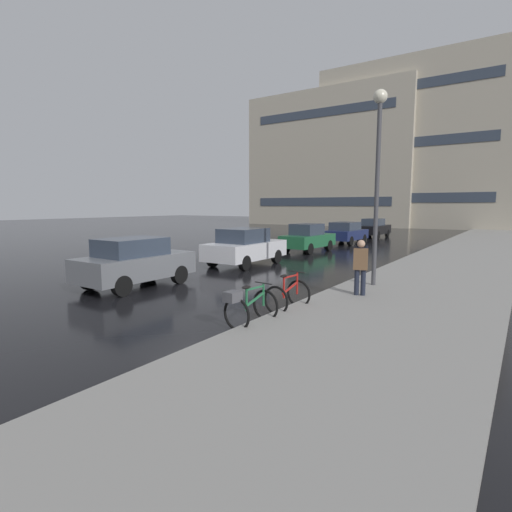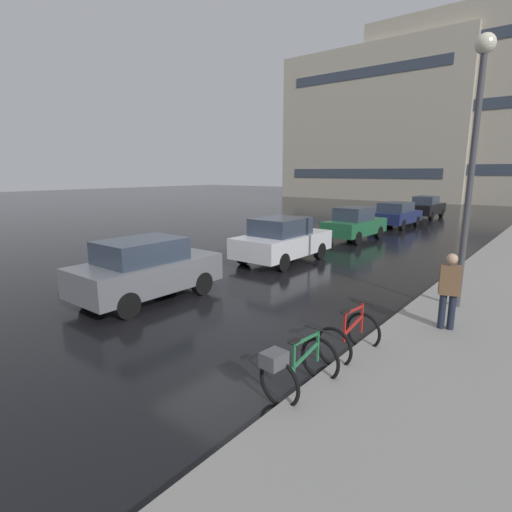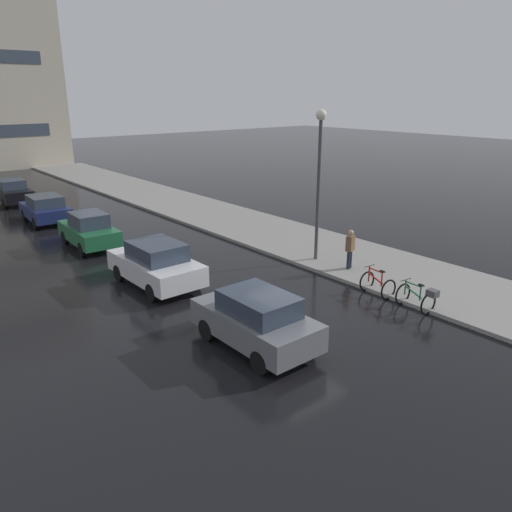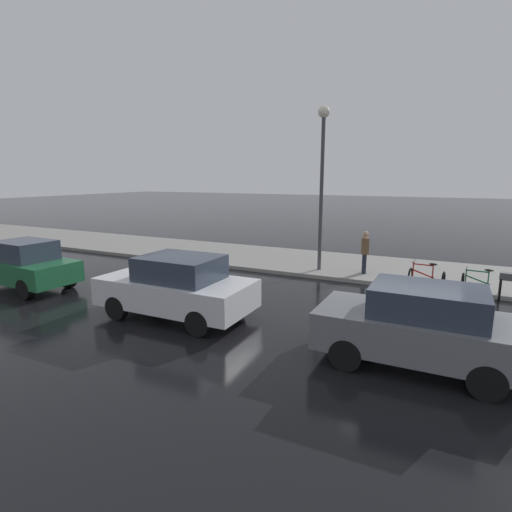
# 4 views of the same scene
# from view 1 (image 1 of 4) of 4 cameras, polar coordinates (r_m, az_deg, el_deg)

# --- Properties ---
(ground_plane) EXTENTS (140.00, 140.00, 0.00)m
(ground_plane) POSITION_cam_1_polar(r_m,az_deg,el_deg) (12.79, -9.06, -5.11)
(ground_plane) COLOR black
(sidewalk_kerb) EXTENTS (4.80, 60.00, 0.14)m
(sidewalk_kerb) POSITION_cam_1_polar(r_m,az_deg,el_deg) (19.42, 26.23, -1.33)
(sidewalk_kerb) COLOR gray
(sidewalk_kerb) RESTS_ON ground
(bicycle_nearest) EXTENTS (0.84, 1.38, 0.96)m
(bicycle_nearest) POSITION_cam_1_polar(r_m,az_deg,el_deg) (8.98, -1.20, -7.09)
(bicycle_nearest) COLOR black
(bicycle_nearest) RESTS_ON ground
(bicycle_second) EXTENTS (0.84, 1.13, 0.99)m
(bicycle_second) POSITION_cam_1_polar(r_m,az_deg,el_deg) (10.38, 4.57, -5.64)
(bicycle_second) COLOR black
(bicycle_second) RESTS_ON ground
(car_grey) EXTENTS (1.85, 3.88, 1.65)m
(car_grey) POSITION_cam_1_polar(r_m,az_deg,el_deg) (13.89, -16.94, -0.84)
(car_grey) COLOR slate
(car_grey) RESTS_ON ground
(car_white) EXTENTS (1.99, 4.16, 1.68)m
(car_white) POSITION_cam_1_polar(r_m,az_deg,el_deg) (18.15, -1.58, 1.32)
(car_white) COLOR silver
(car_white) RESTS_ON ground
(car_green) EXTENTS (1.85, 3.92, 1.65)m
(car_green) POSITION_cam_1_polar(r_m,az_deg,el_deg) (23.55, 7.40, 2.56)
(car_green) COLOR #1E6038
(car_green) RESTS_ON ground
(car_navy) EXTENTS (2.07, 3.80, 1.53)m
(car_navy) POSITION_cam_1_polar(r_m,az_deg,el_deg) (29.05, 12.68, 3.28)
(car_navy) COLOR navy
(car_navy) RESTS_ON ground
(car_black) EXTENTS (1.78, 4.12, 1.60)m
(car_black) POSITION_cam_1_polar(r_m,az_deg,el_deg) (35.10, 16.45, 3.84)
(car_black) COLOR black
(car_black) RESTS_ON ground
(pedestrian) EXTENTS (0.45, 0.35, 1.74)m
(pedestrian) POSITION_cam_1_polar(r_m,az_deg,el_deg) (11.83, 14.70, -1.41)
(pedestrian) COLOR #1E2333
(pedestrian) RESTS_ON ground
(streetlamp) EXTENTS (0.43, 0.43, 6.26)m
(streetlamp) POSITION_cam_1_polar(r_m,az_deg,el_deg) (13.45, 17.05, 13.35)
(streetlamp) COLOR #424247
(streetlamp) RESTS_ON ground
(building_facade_main) EXTENTS (22.61, 7.10, 19.78)m
(building_facade_main) POSITION_cam_1_polar(r_m,az_deg,el_deg) (54.40, 21.68, 14.35)
(building_facade_main) COLOR #B2A893
(building_facade_main) RESTS_ON ground
(building_facade_side) EXTENTS (22.66, 7.60, 17.61)m
(building_facade_side) POSITION_cam_1_polar(r_m,az_deg,el_deg) (57.08, 10.87, 13.27)
(building_facade_side) COLOR #B2A893
(building_facade_side) RESTS_ON ground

